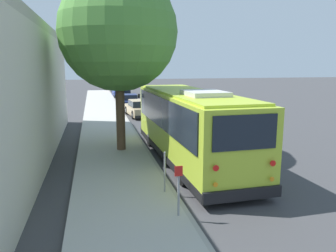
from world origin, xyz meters
name	(u,v)px	position (x,y,z in m)	size (l,w,h in m)	color
ground_plane	(194,163)	(0.00, 0.00, 0.00)	(160.00, 160.00, 0.00)	#3D3D3F
sidewalk_slab	(115,167)	(0.00, 3.36, 0.07)	(80.00, 3.20, 0.15)	#B2AFA8
curb_strip	(155,164)	(0.00, 1.69, 0.07)	(80.00, 0.14, 0.15)	#9D9A94
shuttle_bus	(189,122)	(0.50, 0.08, 1.72)	(10.43, 3.05, 3.24)	#ADC633
parked_sedan_tan	(139,109)	(13.55, 0.50, 0.62)	(4.59, 2.04, 1.33)	tan
parked_sedan_navy	(130,101)	(19.11, 0.67, 0.61)	(4.29, 1.90, 1.32)	#19234C
parked_sedan_black	(124,96)	(24.93, 0.68, 0.62)	(4.45, 1.86, 1.33)	black
parked_sedan_blue	(119,92)	(30.88, 0.71, 0.61)	(4.59, 1.89, 1.30)	navy
parked_sedan_maroon	(118,89)	(36.80, 0.53, 0.59)	(4.57, 2.02, 1.27)	maroon
street_tree	(118,24)	(2.73, 2.89, 6.05)	(5.44, 5.44, 9.07)	brown
sign_post_near	(179,190)	(-4.92, 1.98, 0.88)	(0.06, 0.22, 1.41)	gray
sign_post_far	(165,172)	(-3.18, 1.98, 0.82)	(0.06, 0.06, 1.34)	gray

